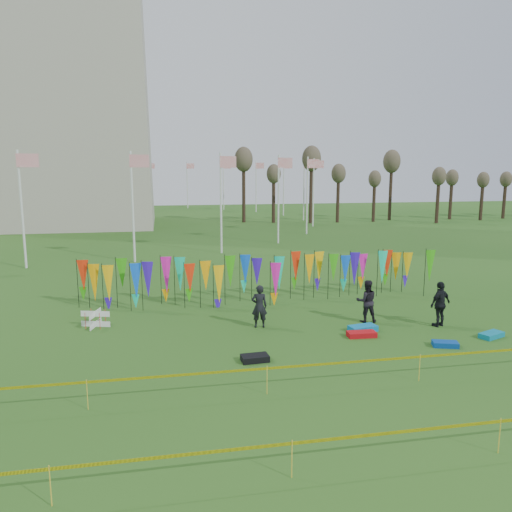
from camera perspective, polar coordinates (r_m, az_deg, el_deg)
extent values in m
plane|color=#235016|center=(18.10, 5.49, -11.93)|extent=(160.00, 160.00, 0.00)
cylinder|color=silver|center=(66.86, 5.50, 7.50)|extent=(0.16, 0.16, 8.00)
plane|color=#B3131F|center=(66.98, 6.04, 10.32)|extent=(1.40, 0.00, 1.40)
cylinder|color=silver|center=(73.60, 3.17, 7.74)|extent=(0.16, 0.16, 8.00)
plane|color=#B3131F|center=(73.70, 3.66, 10.31)|extent=(1.40, 0.00, 1.40)
cylinder|color=silver|center=(79.59, 0.01, 7.92)|extent=(0.16, 0.16, 8.00)
plane|color=#B3131F|center=(79.66, 0.44, 10.29)|extent=(1.40, 0.00, 1.40)
cylinder|color=silver|center=(84.61, -3.73, 8.01)|extent=(0.16, 0.16, 8.00)
plane|color=#B3131F|center=(84.65, -3.35, 10.25)|extent=(1.40, 0.00, 1.40)
cylinder|color=silver|center=(88.52, -7.86, 8.02)|extent=(0.16, 0.16, 8.00)
plane|color=#B3131F|center=(88.52, -7.52, 10.16)|extent=(1.40, 0.00, 1.40)
cylinder|color=silver|center=(91.21, -12.24, 7.94)|extent=(0.16, 0.16, 8.00)
plane|color=#B3131F|center=(91.16, -11.93, 10.03)|extent=(1.40, 0.00, 1.40)
cylinder|color=silver|center=(92.60, -16.75, 7.78)|extent=(0.16, 0.16, 8.00)
plane|color=#B3131F|center=(92.50, -16.48, 9.83)|extent=(1.40, 0.00, 1.40)
cylinder|color=silver|center=(92.65, -21.31, 7.52)|extent=(0.16, 0.16, 8.00)
plane|color=#B3131F|center=(92.51, -21.07, 9.58)|extent=(1.40, 0.00, 1.40)
cylinder|color=silver|center=(91.38, -25.82, 7.19)|extent=(0.16, 0.16, 8.00)
plane|color=#B3131F|center=(91.19, -25.61, 9.29)|extent=(1.40, 0.00, 1.40)
cylinder|color=silver|center=(37.34, -25.19, 4.78)|extent=(0.16, 0.16, 8.00)
plane|color=#B3131F|center=(37.11, -24.66, 9.90)|extent=(1.40, 0.00, 1.40)
cylinder|color=silver|center=(37.20, -13.91, 5.41)|extent=(0.16, 0.16, 8.00)
plane|color=#B3131F|center=(37.08, -13.19, 10.53)|extent=(1.40, 0.00, 1.40)
cylinder|color=silver|center=(40.23, -4.02, 5.99)|extent=(0.16, 0.16, 8.00)
plane|color=#B3131F|center=(40.22, -3.21, 10.70)|extent=(1.40, 0.00, 1.40)
cylinder|color=silver|center=(45.64, 2.59, 6.46)|extent=(0.16, 0.16, 8.00)
plane|color=#B3131F|center=(45.71, 3.36, 10.59)|extent=(1.40, 0.00, 1.40)
cylinder|color=silver|center=(52.39, 5.87, 6.85)|extent=(0.16, 0.16, 8.00)
plane|color=#B3131F|center=(52.50, 6.57, 10.45)|extent=(1.40, 0.00, 1.40)
cylinder|color=silver|center=(59.66, 6.58, 7.20)|extent=(0.16, 0.16, 8.00)
plane|color=#B3131F|center=(59.78, 7.20, 10.36)|extent=(1.40, 0.00, 1.40)
cylinder|color=black|center=(25.29, -20.16, -3.38)|extent=(0.03, 0.03, 2.35)
cone|color=red|center=(25.18, -19.57, -2.70)|extent=(0.64, 0.64, 1.60)
cylinder|color=black|center=(25.19, -18.66, -3.34)|extent=(0.03, 0.03, 2.35)
cone|color=#FFA208|center=(25.09, -18.07, -2.66)|extent=(0.64, 0.64, 1.60)
cylinder|color=black|center=(25.10, -17.15, -3.30)|extent=(0.03, 0.03, 2.35)
cone|color=#FFB90D|center=(25.01, -16.55, -2.62)|extent=(0.64, 0.64, 1.60)
cylinder|color=black|center=(25.04, -15.64, -3.26)|extent=(0.03, 0.03, 2.35)
cone|color=#32AB13|center=(24.95, -15.03, -2.58)|extent=(0.64, 0.64, 1.60)
cylinder|color=black|center=(24.99, -14.11, -3.22)|extent=(0.03, 0.03, 2.35)
cone|color=blue|center=(24.91, -13.50, -2.53)|extent=(0.64, 0.64, 1.60)
cylinder|color=black|center=(24.96, -12.58, -3.17)|extent=(0.03, 0.03, 2.35)
cone|color=#3B16C6|center=(24.88, -11.96, -2.49)|extent=(0.64, 0.64, 1.60)
cylinder|color=black|center=(24.94, -11.05, -3.12)|extent=(0.03, 0.03, 2.35)
cone|color=#F01AAC|center=(24.88, -10.43, -2.44)|extent=(0.64, 0.64, 1.60)
cylinder|color=black|center=(24.95, -9.52, -3.07)|extent=(0.03, 0.03, 2.35)
cone|color=#0ED7A1|center=(24.89, -8.89, -2.39)|extent=(0.64, 0.64, 1.60)
cylinder|color=black|center=(24.97, -7.99, -3.02)|extent=(0.03, 0.03, 2.35)
cone|color=red|center=(24.92, -7.36, -2.33)|extent=(0.64, 0.64, 1.60)
cylinder|color=black|center=(25.01, -6.46, -2.97)|extent=(0.03, 0.03, 2.35)
cone|color=#FFA208|center=(24.97, -5.83, -2.28)|extent=(0.64, 0.64, 1.60)
cylinder|color=black|center=(25.07, -4.94, -2.91)|extent=(0.03, 0.03, 2.35)
cone|color=#FFB90D|center=(25.03, -4.31, -2.22)|extent=(0.64, 0.64, 1.60)
cylinder|color=black|center=(25.14, -3.43, -2.85)|extent=(0.03, 0.03, 2.35)
cone|color=#32AB13|center=(25.12, -2.80, -2.17)|extent=(0.64, 0.64, 1.60)
cylinder|color=black|center=(25.23, -1.92, -2.79)|extent=(0.03, 0.03, 2.35)
cone|color=blue|center=(25.22, -1.30, -2.11)|extent=(0.64, 0.64, 1.60)
cylinder|color=black|center=(25.34, -0.43, -2.73)|extent=(0.03, 0.03, 2.35)
cone|color=#3B16C6|center=(25.33, 0.19, -2.05)|extent=(0.64, 0.64, 1.60)
cylinder|color=black|center=(25.47, 1.04, -2.67)|extent=(0.03, 0.03, 2.35)
cone|color=#F01AAC|center=(25.47, 1.66, -1.99)|extent=(0.64, 0.64, 1.60)
cylinder|color=black|center=(25.61, 2.50, -2.61)|extent=(0.03, 0.03, 2.35)
cone|color=#0ED7A1|center=(25.62, 3.12, -1.93)|extent=(0.64, 0.64, 1.60)
cylinder|color=black|center=(25.77, 3.95, -2.54)|extent=(0.03, 0.03, 2.35)
cone|color=red|center=(25.78, 4.56, -1.87)|extent=(0.64, 0.64, 1.60)
cylinder|color=black|center=(25.95, 5.37, -2.48)|extent=(0.03, 0.03, 2.35)
cone|color=#FFA208|center=(25.97, 5.98, -1.81)|extent=(0.64, 0.64, 1.60)
cylinder|color=black|center=(26.14, 6.78, -2.41)|extent=(0.03, 0.03, 2.35)
cone|color=#FFB90D|center=(26.17, 7.37, -1.75)|extent=(0.64, 0.64, 1.60)
cylinder|color=black|center=(26.35, 8.16, -2.35)|extent=(0.03, 0.03, 2.35)
cone|color=#32AB13|center=(26.38, 8.75, -1.69)|extent=(0.64, 0.64, 1.60)
cylinder|color=black|center=(26.57, 9.52, -2.28)|extent=(0.03, 0.03, 2.35)
cone|color=blue|center=(26.61, 10.10, -1.63)|extent=(0.64, 0.64, 1.60)
cylinder|color=black|center=(26.81, 10.86, -2.21)|extent=(0.03, 0.03, 2.35)
cone|color=#3B16C6|center=(26.85, 11.43, -1.57)|extent=(0.64, 0.64, 1.60)
cylinder|color=black|center=(27.06, 12.17, -2.15)|extent=(0.03, 0.03, 2.35)
cone|color=#F01AAC|center=(27.11, 12.74, -1.51)|extent=(0.64, 0.64, 1.60)
cylinder|color=black|center=(27.33, 13.46, -2.08)|extent=(0.03, 0.03, 2.35)
cone|color=#0ED7A1|center=(27.38, 14.01, -1.45)|extent=(0.64, 0.64, 1.60)
cylinder|color=black|center=(27.61, 14.72, -2.01)|extent=(0.03, 0.03, 2.35)
cone|color=red|center=(27.67, 15.27, -1.39)|extent=(0.64, 0.64, 1.60)
cylinder|color=black|center=(27.90, 15.95, -1.95)|extent=(0.03, 0.03, 2.35)
cone|color=#FFA208|center=(27.97, 16.49, -1.33)|extent=(0.64, 0.64, 1.60)
cylinder|color=black|center=(28.20, 17.16, -1.88)|extent=(0.03, 0.03, 2.35)
cone|color=#FFB90D|center=(28.28, 17.70, -1.27)|extent=(0.64, 0.64, 1.60)
cylinder|color=black|center=(28.52, 18.35, -1.82)|extent=(0.03, 0.03, 2.35)
cone|color=#32AB13|center=(28.60, 18.87, -1.21)|extent=(0.64, 0.64, 1.60)
cube|color=#FBFA05|center=(15.78, 7.92, -12.13)|extent=(26.00, 0.01, 0.08)
cylinder|color=gold|center=(15.32, -18.69, -14.77)|extent=(0.02, 0.02, 0.90)
cylinder|color=gold|center=(15.43, 0.62, -14.04)|extent=(0.02, 0.02, 0.90)
cylinder|color=gold|center=(17.07, 17.69, -12.11)|extent=(0.02, 0.02, 0.90)
cube|color=#FBFA05|center=(12.30, 14.51, -19.05)|extent=(26.00, 0.01, 0.08)
cylinder|color=gold|center=(11.71, -21.58, -23.16)|extent=(0.02, 0.02, 0.90)
cylinder|color=gold|center=(11.85, 4.96, -22.03)|extent=(0.02, 0.02, 0.90)
cylinder|color=gold|center=(13.92, 26.26, -17.92)|extent=(0.02, 0.02, 0.90)
cylinder|color=#38281C|center=(61.17, -0.71, 6.58)|extent=(0.44, 0.44, 6.40)
ellipsoid|color=brown|center=(61.07, -0.71, 9.73)|extent=(1.92, 1.92, 2.56)
cylinder|color=#38281C|center=(62.00, 2.96, 6.61)|extent=(0.44, 0.44, 6.40)
ellipsoid|color=brown|center=(61.90, 2.99, 9.72)|extent=(1.92, 1.92, 2.56)
cylinder|color=#38281C|center=(63.08, 6.51, 6.61)|extent=(0.44, 0.44, 6.40)
ellipsoid|color=brown|center=(62.98, 6.57, 9.67)|extent=(1.92, 1.92, 2.56)
cylinder|color=#38281C|center=(64.39, 9.93, 6.60)|extent=(0.44, 0.44, 6.40)
ellipsoid|color=brown|center=(64.29, 10.02, 9.59)|extent=(1.92, 1.92, 2.56)
cylinder|color=#38281C|center=(65.91, 13.21, 6.56)|extent=(0.44, 0.44, 6.40)
ellipsoid|color=brown|center=(65.82, 13.32, 9.48)|extent=(1.92, 1.92, 2.56)
cylinder|color=#38281C|center=(67.64, 16.32, 6.50)|extent=(0.44, 0.44, 6.40)
ellipsoid|color=brown|center=(67.55, 16.46, 9.34)|extent=(1.92, 1.92, 2.56)
cylinder|color=#38281C|center=(69.55, 19.28, 6.43)|extent=(0.44, 0.44, 6.40)
ellipsoid|color=brown|center=(69.46, 19.44, 9.19)|extent=(1.92, 1.92, 2.56)
cylinder|color=#38281C|center=(71.64, 22.06, 6.34)|extent=(0.44, 0.44, 6.40)
ellipsoid|color=brown|center=(71.55, 22.24, 9.03)|extent=(1.92, 1.92, 2.56)
cylinder|color=#38281C|center=(73.88, 24.68, 6.25)|extent=(0.44, 0.44, 6.40)
ellipsoid|color=brown|center=(73.80, 24.87, 8.85)|extent=(1.92, 1.92, 2.56)
cylinder|color=#38281C|center=(76.27, 27.15, 6.15)|extent=(0.44, 0.44, 6.40)
cylinder|color=red|center=(22.44, -18.78, -7.10)|extent=(0.02, 0.02, 0.72)
cylinder|color=red|center=(22.36, -17.16, -7.07)|extent=(0.02, 0.02, 0.72)
cylinder|color=red|center=(23.04, -18.57, -6.64)|extent=(0.02, 0.02, 0.72)
cylinder|color=red|center=(22.96, -16.99, -6.61)|extent=(0.02, 0.02, 0.72)
imported|color=black|center=(21.43, 0.38, -5.76)|extent=(0.72, 0.56, 1.86)
imported|color=black|center=(22.71, 12.52, -5.05)|extent=(1.01, 0.72, 1.90)
imported|color=black|center=(22.97, 20.30, -5.17)|extent=(1.32, 1.03, 1.98)
cube|color=#0C7CC0|center=(21.64, 12.11, -8.08)|extent=(1.25, 0.78, 0.23)
cube|color=#0942A1|center=(20.72, 20.81, -9.39)|extent=(1.05, 0.76, 0.20)
cube|color=red|center=(20.93, 11.98, -8.74)|extent=(1.17, 0.58, 0.21)
cube|color=black|center=(18.02, -0.12, -11.59)|extent=(1.00, 0.63, 0.22)
cube|color=#0B7EA1|center=(22.52, 25.31, -8.16)|extent=(1.18, 0.88, 0.20)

